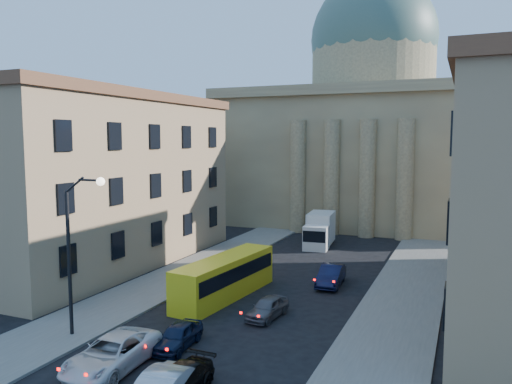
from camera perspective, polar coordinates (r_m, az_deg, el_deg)
sidewalk_left at (r=38.17m, az=-10.92°, el=-10.35°), size 5.00×60.00×0.15m
sidewalk_right at (r=32.34m, az=15.76°, el=-13.49°), size 5.00×60.00×0.15m
church at (r=68.88m, az=12.97°, el=6.76°), size 68.02×28.76×36.60m
building_left at (r=45.11m, az=-17.25°, el=1.50°), size 11.60×26.60×14.70m
street_lamp at (r=28.39m, az=-19.87°, el=-5.43°), size 2.62×0.44×8.83m
car_left_near at (r=27.13m, az=-8.94°, el=-15.93°), size 1.80×3.85×1.27m
car_left_mid at (r=25.42m, az=-16.12°, el=-17.32°), size 2.80×5.65×1.54m
car_right_mid at (r=22.49m, az=-8.95°, el=-20.80°), size 1.75×4.27×1.24m
car_right_far at (r=30.95m, az=1.31°, el=-13.08°), size 1.84×3.79×1.25m
car_right_distant at (r=37.82m, az=8.57°, el=-9.42°), size 1.84×4.56×1.47m
city_bus at (r=34.55m, az=-3.55°, el=-9.55°), size 3.24×10.00×2.77m
box_truck at (r=51.18m, az=7.28°, el=-4.41°), size 2.95×6.20×3.29m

